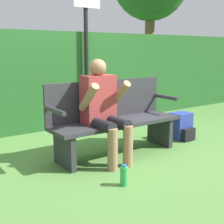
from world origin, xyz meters
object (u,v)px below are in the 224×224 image
(person_seated, at_px, (103,106))
(backpack, at_px, (181,127))
(park_bench, at_px, (114,118))
(water_bottle, at_px, (124,176))
(signpost, at_px, (87,50))

(person_seated, xyz_separation_m, backpack, (1.41, 0.07, -0.46))
(person_seated, bearing_deg, park_bench, 27.72)
(person_seated, height_order, water_bottle, person_seated)
(park_bench, relative_size, signpost, 0.76)
(water_bottle, bearing_deg, signpost, 66.79)
(park_bench, distance_m, signpost, 1.73)
(backpack, bearing_deg, water_bottle, -154.93)
(park_bench, bearing_deg, water_bottle, -120.04)
(backpack, bearing_deg, park_bench, 177.14)
(person_seated, xyz_separation_m, signpost, (0.73, 1.57, 0.64))
(water_bottle, relative_size, signpost, 0.09)
(park_bench, xyz_separation_m, signpost, (0.49, 1.44, 0.83))
(person_seated, xyz_separation_m, water_bottle, (-0.24, -0.70, -0.54))
(park_bench, height_order, water_bottle, park_bench)
(park_bench, relative_size, water_bottle, 8.12)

